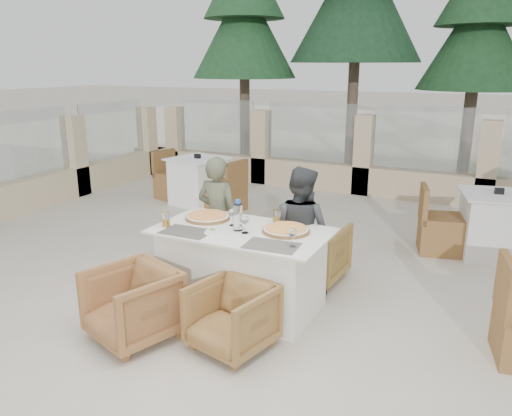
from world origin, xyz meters
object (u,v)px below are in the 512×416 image
at_px(armchair_near_right, 232,317).
at_px(diner_left, 218,217).
at_px(water_bottle, 238,215).
at_px(olive_dish, 212,231).
at_px(bg_table_b, 495,225).
at_px(beer_glass_left, 166,219).
at_px(wine_glass_centre, 232,216).
at_px(wine_glass_corner, 293,236).
at_px(dining_table, 242,269).
at_px(armchair_far_left, 239,243).
at_px(pizza_left, 208,216).
at_px(diner_right, 300,231).
at_px(beer_glass_right, 277,217).
at_px(pizza_right, 286,229).
at_px(bg_table_a, 198,181).
at_px(wine_glass_near, 245,223).
at_px(armchair_far_right, 313,252).
at_px(armchair_near_left, 133,305).

bearing_deg(armchair_near_right, diner_left, 137.64).
xyz_separation_m(water_bottle, olive_dish, (-0.16, -0.18, -0.12)).
bearing_deg(bg_table_b, beer_glass_left, -149.15).
distance_m(wine_glass_centre, olive_dish, 0.29).
xyz_separation_m(wine_glass_corner, diner_left, (-1.17, 0.77, -0.20)).
bearing_deg(beer_glass_left, dining_table, 18.48).
xyz_separation_m(wine_glass_centre, armchair_far_left, (-0.33, 0.73, -0.56)).
relative_size(pizza_left, diner_right, 0.34).
relative_size(olive_dish, diner_right, 0.08).
bearing_deg(beer_glass_right, olive_dish, -128.82).
distance_m(water_bottle, armchair_near_right, 0.96).
distance_m(pizza_right, diner_right, 0.44).
distance_m(wine_glass_corner, olive_dish, 0.78).
bearing_deg(beer_glass_left, bg_table_a, 117.99).
bearing_deg(bg_table_b, pizza_right, -139.24).
relative_size(wine_glass_corner, beer_glass_right, 1.29).
bearing_deg(wine_glass_corner, olive_dish, 179.83).
bearing_deg(bg_table_b, wine_glass_near, -141.81).
height_order(pizza_right, beer_glass_left, beer_glass_left).
relative_size(armchair_far_right, bg_table_b, 0.41).
height_order(pizza_left, bg_table_b, pizza_left).
height_order(wine_glass_centre, armchair_far_left, wine_glass_centre).
xyz_separation_m(armchair_near_right, bg_table_b, (1.82, 3.19, 0.11)).
distance_m(pizza_left, armchair_far_left, 0.82).
relative_size(armchair_far_right, diner_right, 0.52).
distance_m(dining_table, beer_glass_right, 0.59).
relative_size(beer_glass_right, diner_right, 0.11).
bearing_deg(diner_left, bg_table_a, -52.43).
height_order(armchair_near_left, bg_table_a, bg_table_a).
relative_size(pizza_left, bg_table_b, 0.27).
xyz_separation_m(wine_glass_centre, bg_table_a, (-2.21, 2.84, -0.48)).
height_order(pizza_right, diner_right, diner_right).
distance_m(water_bottle, beer_glass_left, 0.69).
bearing_deg(wine_glass_near, pizza_left, 157.30).
bearing_deg(wine_glass_centre, wine_glass_corner, -21.37).
bearing_deg(armchair_far_left, wine_glass_centre, 127.67).
xyz_separation_m(beer_glass_left, diner_right, (1.04, 0.76, -0.19)).
bearing_deg(bg_table_a, wine_glass_centre, -39.94).
height_order(pizza_left, diner_left, diner_left).
distance_m(wine_glass_centre, armchair_near_right, 1.04).
relative_size(beer_glass_left, beer_glass_right, 0.99).
xyz_separation_m(olive_dish, armchair_far_left, (-0.28, 1.01, -0.49)).
bearing_deg(diner_left, olive_dish, 118.07).
height_order(pizza_right, armchair_far_right, pizza_right).
distance_m(beer_glass_left, armchair_far_left, 1.18).
xyz_separation_m(olive_dish, armchair_near_left, (-0.36, -0.71, -0.49)).
xyz_separation_m(pizza_left, armchair_far_right, (0.83, 0.75, -0.49)).
relative_size(water_bottle, armchair_far_left, 0.44).
relative_size(armchair_near_right, diner_left, 0.46).
bearing_deg(armchair_near_left, diner_left, 110.70).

